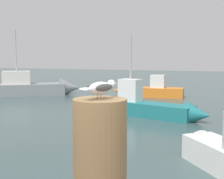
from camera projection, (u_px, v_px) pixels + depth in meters
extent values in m
cylinder|color=brown|center=(100.00, 164.00, 2.41)|extent=(0.43, 0.43, 1.07)
cylinder|color=tan|center=(101.00, 97.00, 2.34)|extent=(0.01, 0.01, 0.04)
cylinder|color=tan|center=(97.00, 97.00, 2.36)|extent=(0.01, 0.01, 0.04)
ellipsoid|color=silver|center=(100.00, 88.00, 2.35)|extent=(0.16, 0.25, 0.10)
sphere|color=silver|center=(111.00, 84.00, 2.44)|extent=(0.06, 0.06, 0.06)
cone|color=gold|center=(116.00, 84.00, 2.49)|extent=(0.03, 0.05, 0.02)
cube|color=silver|center=(86.00, 89.00, 2.24)|extent=(0.10, 0.09, 0.01)
ellipsoid|color=#363636|center=(104.00, 87.00, 2.30)|extent=(0.09, 0.19, 0.06)
ellipsoid|color=#363636|center=(94.00, 87.00, 2.38)|extent=(0.09, 0.19, 0.06)
cube|color=#1E7075|center=(145.00, 109.00, 13.66)|extent=(4.64, 2.16, 0.61)
cone|color=#1E7075|center=(199.00, 115.00, 12.16)|extent=(1.18, 1.18, 0.97)
cube|color=white|center=(130.00, 90.00, 14.04)|extent=(1.13, 0.91, 1.04)
cylinder|color=#A5A5A8|center=(131.00, 57.00, 13.88)|extent=(0.08, 0.08, 2.08)
cone|color=silver|center=(192.00, 141.00, 8.26)|extent=(1.13, 1.13, 0.80)
cube|color=orange|center=(153.00, 92.00, 20.31)|extent=(4.11, 1.54, 0.64)
cone|color=orange|center=(121.00, 91.00, 20.98)|extent=(1.15, 1.15, 1.06)
cube|color=white|center=(158.00, 81.00, 20.15)|extent=(0.99, 0.87, 0.86)
cube|color=gray|center=(28.00, 89.00, 21.32)|extent=(5.11, 4.37, 0.80)
cone|color=gray|center=(70.00, 88.00, 22.03)|extent=(2.07, 2.07, 1.48)
cube|color=silver|center=(17.00, 78.00, 21.05)|extent=(2.21, 2.06, 0.92)
cylinder|color=#A5A5A8|center=(16.00, 50.00, 20.85)|extent=(0.08, 0.08, 2.88)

